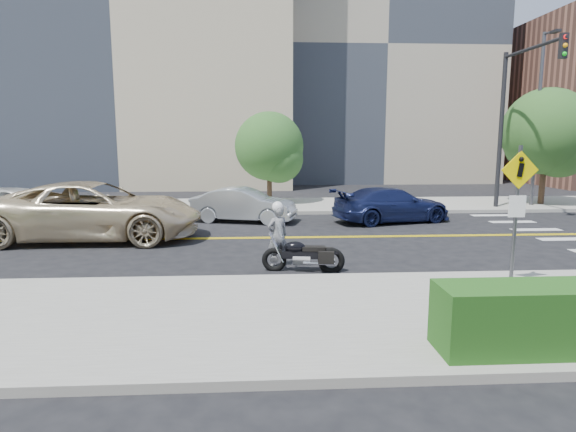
{
  "coord_description": "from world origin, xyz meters",
  "views": [
    {
      "loc": [
        -1.1,
        -15.87,
        3.26
      ],
      "look_at": [
        -0.35,
        -2.91,
        1.2
      ],
      "focal_mm": 30.0,
      "sensor_mm": 36.0,
      "label": 1
    }
  ],
  "objects_px": {
    "motorcyclist": "(278,234)",
    "parked_car_white": "(16,204)",
    "suv": "(95,211)",
    "parked_car_silver": "(244,205)",
    "parked_car_blue": "(392,205)",
    "pedestrian_sign": "(517,203)",
    "motorcycle": "(303,248)"
  },
  "relations": [
    {
      "from": "pedestrian_sign",
      "to": "parked_car_white",
      "type": "distance_m",
      "value": 18.03
    },
    {
      "from": "motorcycle",
      "to": "parked_car_blue",
      "type": "height_order",
      "value": "parked_car_blue"
    },
    {
      "from": "suv",
      "to": "pedestrian_sign",
      "type": "bearing_deg",
      "value": -120.63
    },
    {
      "from": "pedestrian_sign",
      "to": "parked_car_silver",
      "type": "xyz_separation_m",
      "value": [
        -5.97,
        9.6,
        -1.28
      ]
    },
    {
      "from": "parked_car_white",
      "to": "parked_car_blue",
      "type": "height_order",
      "value": "parked_car_white"
    },
    {
      "from": "motorcycle",
      "to": "suv",
      "type": "height_order",
      "value": "suv"
    },
    {
      "from": "pedestrian_sign",
      "to": "parked_car_white",
      "type": "height_order",
      "value": "pedestrian_sign"
    },
    {
      "from": "motorcyclist",
      "to": "motorcycle",
      "type": "relative_size",
      "value": 0.85
    },
    {
      "from": "motorcycle",
      "to": "parked_car_blue",
      "type": "bearing_deg",
      "value": 67.06
    },
    {
      "from": "pedestrian_sign",
      "to": "motorcycle",
      "type": "bearing_deg",
      "value": 153.65
    },
    {
      "from": "pedestrian_sign",
      "to": "parked_car_blue",
      "type": "height_order",
      "value": "pedestrian_sign"
    },
    {
      "from": "suv",
      "to": "parked_car_silver",
      "type": "distance_m",
      "value": 5.75
    },
    {
      "from": "pedestrian_sign",
      "to": "motorcyclist",
      "type": "relative_size",
      "value": 1.77
    },
    {
      "from": "parked_car_white",
      "to": "parked_car_blue",
      "type": "bearing_deg",
      "value": -80.65
    },
    {
      "from": "pedestrian_sign",
      "to": "motorcycle",
      "type": "distance_m",
      "value": 4.92
    },
    {
      "from": "suv",
      "to": "parked_car_white",
      "type": "distance_m",
      "value": 5.54
    },
    {
      "from": "suv",
      "to": "parked_car_white",
      "type": "xyz_separation_m",
      "value": [
        -4.25,
        3.55,
        -0.22
      ]
    },
    {
      "from": "parked_car_blue",
      "to": "motorcycle",
      "type": "bearing_deg",
      "value": 134.61
    },
    {
      "from": "pedestrian_sign",
      "to": "parked_car_blue",
      "type": "distance_m",
      "value": 9.32
    },
    {
      "from": "motorcyclist",
      "to": "parked_car_blue",
      "type": "bearing_deg",
      "value": -153.62
    },
    {
      "from": "motorcycle",
      "to": "parked_car_white",
      "type": "distance_m",
      "value": 13.32
    },
    {
      "from": "motorcyclist",
      "to": "parked_car_white",
      "type": "relative_size",
      "value": 0.39
    },
    {
      "from": "parked_car_white",
      "to": "motorcycle",
      "type": "bearing_deg",
      "value": -114.01
    },
    {
      "from": "suv",
      "to": "parked_car_white",
      "type": "height_order",
      "value": "suv"
    },
    {
      "from": "motorcycle",
      "to": "motorcyclist",
      "type": "bearing_deg",
      "value": 143.38
    },
    {
      "from": "pedestrian_sign",
      "to": "suv",
      "type": "bearing_deg",
      "value": 149.23
    },
    {
      "from": "suv",
      "to": "parked_car_blue",
      "type": "height_order",
      "value": "suv"
    },
    {
      "from": "motorcyclist",
      "to": "parked_car_silver",
      "type": "xyz_separation_m",
      "value": [
        -1.11,
        6.9,
        -0.16
      ]
    },
    {
      "from": "motorcyclist",
      "to": "parked_car_silver",
      "type": "height_order",
      "value": "motorcyclist"
    },
    {
      "from": "motorcyclist",
      "to": "motorcycle",
      "type": "bearing_deg",
      "value": 108.66
    },
    {
      "from": "motorcycle",
      "to": "parked_car_white",
      "type": "bearing_deg",
      "value": 151.35
    },
    {
      "from": "suv",
      "to": "parked_car_silver",
      "type": "xyz_separation_m",
      "value": [
        4.77,
        3.2,
        -0.27
      ]
    }
  ]
}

